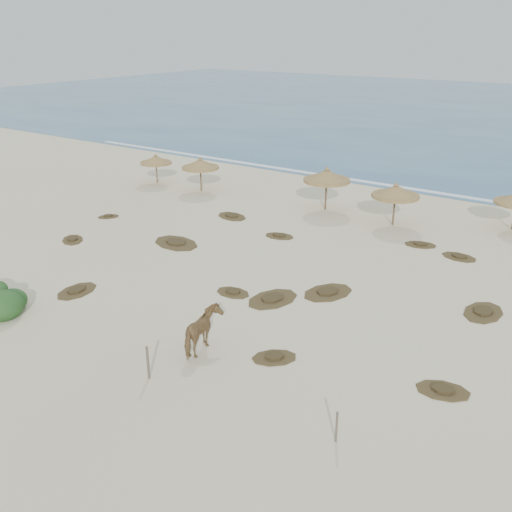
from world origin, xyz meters
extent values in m
plane|color=beige|center=(0.00, 0.00, 0.00)|extent=(160.00, 160.00, 0.00)
cube|color=white|center=(0.00, 26.00, 0.00)|extent=(70.00, 0.60, 0.01)
cylinder|color=brown|center=(-17.78, 16.11, 0.90)|extent=(0.10, 0.10, 1.80)
cylinder|color=olive|center=(-17.78, 16.11, 1.65)|extent=(2.77, 2.77, 0.15)
cone|color=olive|center=(-17.78, 16.11, 1.93)|extent=(2.67, 2.67, 0.64)
cone|color=olive|center=(-17.78, 16.11, 2.31)|extent=(0.31, 0.31, 0.19)
cylinder|color=brown|center=(-13.22, 16.23, 1.00)|extent=(0.11, 0.11, 2.00)
cylinder|color=olive|center=(-13.22, 16.23, 1.83)|extent=(3.74, 3.74, 0.17)
cone|color=olive|center=(-13.22, 16.23, 2.15)|extent=(3.62, 3.62, 0.72)
cone|color=olive|center=(-13.22, 16.23, 2.58)|extent=(0.34, 0.34, 0.21)
cylinder|color=brown|center=(-2.97, 17.39, 1.14)|extent=(0.13, 0.13, 2.27)
cylinder|color=olive|center=(-2.97, 17.39, 2.08)|extent=(4.15, 4.15, 0.19)
cone|color=olive|center=(-2.97, 17.39, 2.44)|extent=(4.01, 4.01, 0.81)
cone|color=olive|center=(-2.97, 17.39, 2.92)|extent=(0.39, 0.39, 0.24)
cylinder|color=brown|center=(2.20, 16.87, 1.06)|extent=(0.12, 0.12, 2.11)
cylinder|color=olive|center=(2.20, 16.87, 1.93)|extent=(3.68, 3.68, 0.18)
cone|color=olive|center=(2.20, 16.87, 2.26)|extent=(3.55, 3.55, 0.75)
cone|color=olive|center=(2.20, 16.87, 2.72)|extent=(0.36, 0.36, 0.22)
imported|color=olive|center=(1.96, -1.98, 0.88)|extent=(1.40, 2.24, 1.75)
cylinder|color=#63594A|center=(1.51, -4.53, 0.66)|extent=(0.12, 0.12, 1.31)
cylinder|color=#63594A|center=(8.67, -3.75, 0.54)|extent=(0.09, 0.09, 1.09)
ellipsoid|color=#305E28|center=(-7.17, -4.69, 0.51)|extent=(1.81, 1.81, 1.35)
ellipsoid|color=#305E28|center=(-7.51, -4.01, 0.40)|extent=(1.35, 1.35, 1.02)
camera|label=1|loc=(14.65, -16.78, 11.86)|focal=40.00mm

